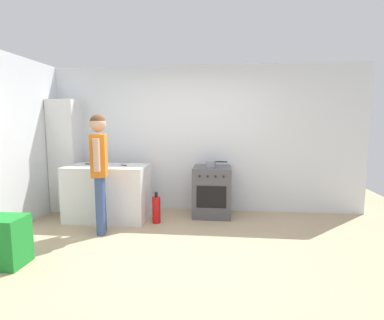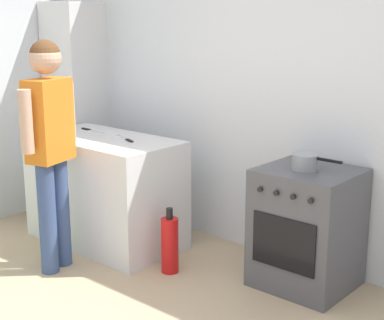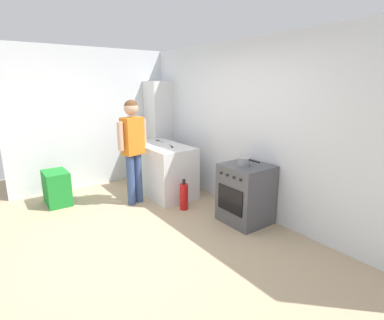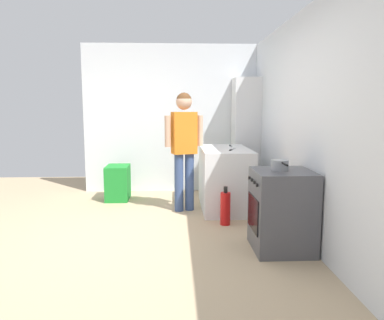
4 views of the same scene
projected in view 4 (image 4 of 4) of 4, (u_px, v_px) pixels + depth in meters
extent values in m
plane|color=tan|center=(135.00, 240.00, 4.27)|extent=(8.00, 8.00, 0.00)
cube|color=silver|center=(308.00, 125.00, 4.17)|extent=(6.00, 0.10, 2.60)
cube|color=silver|center=(172.00, 119.00, 6.68)|extent=(0.10, 3.10, 2.60)
cube|color=silver|center=(225.00, 178.00, 5.60)|extent=(1.30, 0.70, 0.90)
cube|color=#4C4C51|center=(282.00, 210.00, 3.93)|extent=(0.64, 0.60, 0.85)
cube|color=black|center=(253.00, 213.00, 3.92)|extent=(0.48, 0.01, 0.36)
cylinder|color=black|center=(268.00, 169.00, 4.01)|extent=(0.20, 0.20, 0.01)
cylinder|color=black|center=(275.00, 174.00, 3.73)|extent=(0.20, 0.20, 0.01)
cylinder|color=black|center=(290.00, 169.00, 4.02)|extent=(0.20, 0.20, 0.01)
cylinder|color=black|center=(299.00, 173.00, 3.74)|extent=(0.20, 0.20, 0.01)
cylinder|color=black|center=(249.00, 178.00, 4.07)|extent=(0.04, 0.02, 0.04)
cylinder|color=black|center=(252.00, 180.00, 3.94)|extent=(0.04, 0.02, 0.04)
cylinder|color=black|center=(254.00, 183.00, 3.81)|extent=(0.04, 0.02, 0.04)
cylinder|color=black|center=(257.00, 185.00, 3.69)|extent=(0.04, 0.02, 0.04)
cylinder|color=gray|center=(280.00, 165.00, 3.89)|extent=(0.18, 0.18, 0.11)
cylinder|color=black|center=(285.00, 164.00, 3.70)|extent=(0.18, 0.02, 0.02)
cube|color=silver|center=(233.00, 149.00, 5.43)|extent=(0.22, 0.11, 0.01)
cube|color=black|center=(231.00, 150.00, 5.27)|extent=(0.11, 0.06, 0.01)
cube|color=silver|center=(231.00, 147.00, 5.76)|extent=(0.20, 0.05, 0.01)
cube|color=black|center=(230.00, 145.00, 5.91)|extent=(0.11, 0.03, 0.01)
cylinder|color=#384C7A|center=(179.00, 183.00, 5.42)|extent=(0.13, 0.13, 0.84)
cylinder|color=#384C7A|center=(189.00, 182.00, 5.47)|extent=(0.13, 0.13, 0.84)
cube|color=orange|center=(184.00, 133.00, 5.34)|extent=(0.29, 0.38, 0.60)
cylinder|color=tan|center=(168.00, 131.00, 5.26)|extent=(0.09, 0.09, 0.44)
cylinder|color=tan|center=(200.00, 131.00, 5.41)|extent=(0.09, 0.09, 0.44)
sphere|color=tan|center=(184.00, 102.00, 5.28)|extent=(0.23, 0.23, 0.23)
sphere|color=brown|center=(184.00, 100.00, 5.28)|extent=(0.22, 0.22, 0.22)
cylinder|color=red|center=(225.00, 209.00, 4.80)|extent=(0.13, 0.13, 0.42)
cylinder|color=black|center=(226.00, 190.00, 4.77)|extent=(0.05, 0.05, 0.08)
cube|color=#1E842D|center=(118.00, 191.00, 6.14)|extent=(0.52, 0.36, 0.28)
cube|color=#1E842D|center=(118.00, 174.00, 6.10)|extent=(0.52, 0.36, 0.28)
cube|color=silver|center=(246.00, 137.00, 6.48)|extent=(0.48, 0.44, 2.00)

